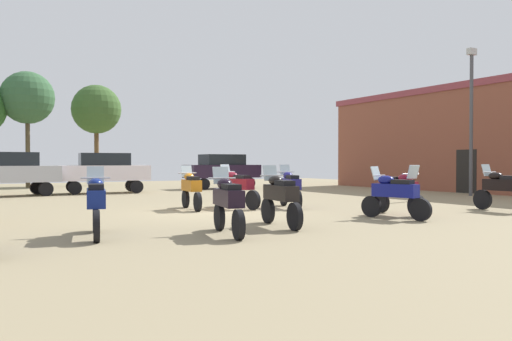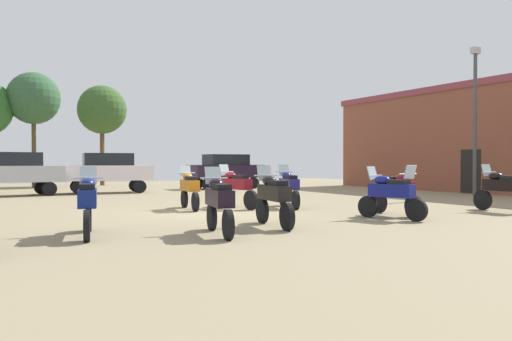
# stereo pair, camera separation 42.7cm
# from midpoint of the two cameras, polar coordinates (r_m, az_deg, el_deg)

# --- Properties ---
(ground_plane) EXTENTS (44.00, 52.00, 0.02)m
(ground_plane) POSITION_cam_midpoint_polar(r_m,az_deg,el_deg) (16.34, -5.39, -4.57)
(ground_plane) COLOR gray
(brick_building) EXTENTS (6.12, 17.77, 5.64)m
(brick_building) POSITION_cam_midpoint_polar(r_m,az_deg,el_deg) (31.01, 23.19, 3.17)
(brick_building) COLOR brown
(brick_building) RESTS_ON ground
(motorcycle_1) EXTENTS (0.62, 2.15, 1.47)m
(motorcycle_1) POSITION_cam_midpoint_polar(r_m,az_deg,el_deg) (15.76, 14.72, -2.13)
(motorcycle_1) COLOR black
(motorcycle_1) RESTS_ON ground
(motorcycle_4) EXTENTS (0.81, 2.17, 1.47)m
(motorcycle_4) POSITION_cam_midpoint_polar(r_m,az_deg,el_deg) (17.69, 3.08, -1.77)
(motorcycle_4) COLOR black
(motorcycle_4) RESTS_ON ground
(motorcycle_6) EXTENTS (0.62, 2.21, 1.49)m
(motorcycle_6) POSITION_cam_midpoint_polar(r_m,az_deg,el_deg) (17.99, 24.96, -1.78)
(motorcycle_6) COLOR black
(motorcycle_6) RESTS_ON ground
(motorcycle_7) EXTENTS (0.63, 2.09, 1.45)m
(motorcycle_7) POSITION_cam_midpoint_polar(r_m,az_deg,el_deg) (17.12, -7.87, -1.91)
(motorcycle_7) COLOR black
(motorcycle_7) RESTS_ON ground
(motorcycle_8) EXTENTS (0.73, 2.21, 1.47)m
(motorcycle_8) POSITION_cam_midpoint_polar(r_m,az_deg,el_deg) (11.38, -18.26, -3.32)
(motorcycle_8) COLOR black
(motorcycle_8) RESTS_ON ground
(motorcycle_9) EXTENTS (0.78, 2.05, 1.44)m
(motorcycle_9) POSITION_cam_midpoint_polar(r_m,az_deg,el_deg) (14.58, 14.17, -2.44)
(motorcycle_9) COLOR black
(motorcycle_9) RESTS_ON ground
(motorcycle_10) EXTENTS (0.65, 2.20, 1.48)m
(motorcycle_10) POSITION_cam_midpoint_polar(r_m,az_deg,el_deg) (12.48, 1.69, -2.89)
(motorcycle_10) COLOR black
(motorcycle_10) RESTS_ON ground
(motorcycle_11) EXTENTS (0.72, 2.16, 1.45)m
(motorcycle_11) POSITION_cam_midpoint_polar(r_m,az_deg,el_deg) (11.11, -4.22, -3.42)
(motorcycle_11) COLOR black
(motorcycle_11) RESTS_ON ground
(motorcycle_12) EXTENTS (0.73, 2.23, 1.48)m
(motorcycle_12) POSITION_cam_midpoint_polar(r_m,az_deg,el_deg) (17.45, -2.83, -1.79)
(motorcycle_12) COLOR black
(motorcycle_12) RESTS_ON ground
(car_2) EXTENTS (4.46, 2.24, 2.00)m
(car_2) POSITION_cam_midpoint_polar(r_m,az_deg,el_deg) (27.03, -16.79, 0.08)
(car_2) COLOR black
(car_2) RESTS_ON ground
(car_3) EXTENTS (4.51, 2.38, 2.00)m
(car_3) POSITION_cam_midpoint_polar(r_m,az_deg,el_deg) (25.94, -26.14, -0.01)
(car_3) COLOR black
(car_3) RESTS_ON ground
(car_4) EXTENTS (4.30, 1.81, 2.00)m
(car_4) POSITION_cam_midpoint_polar(r_m,az_deg,el_deg) (30.36, -4.17, 0.21)
(car_4) COLOR black
(car_4) RESTS_ON ground
(tree_1) EXTENTS (3.14, 3.14, 6.98)m
(tree_1) POSITION_cam_midpoint_polar(r_m,az_deg,el_deg) (34.24, -24.21, 7.28)
(tree_1) COLOR #4C412B
(tree_1) RESTS_ON ground
(tree_4) EXTENTS (3.21, 3.21, 6.64)m
(tree_4) POSITION_cam_midpoint_polar(r_m,az_deg,el_deg) (36.01, -17.51, 6.40)
(tree_4) COLOR brown
(tree_4) RESTS_ON ground
(lamp_post) EXTENTS (0.44, 0.24, 6.75)m
(lamp_post) POSITION_cam_midpoint_polar(r_m,az_deg,el_deg) (25.66, 22.19, 5.82)
(lamp_post) COLOR #47474C
(lamp_post) RESTS_ON ground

